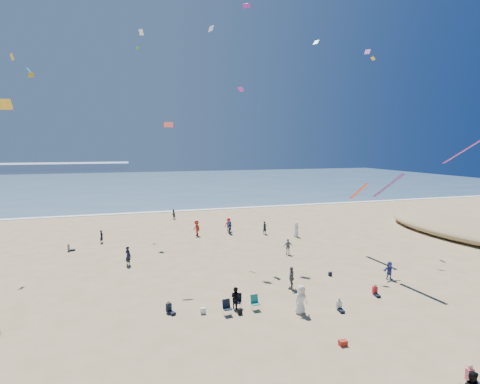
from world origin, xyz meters
name	(u,v)px	position (x,y,z in m)	size (l,w,h in m)	color
ground	(248,354)	(0.00, 0.00, 0.00)	(220.00, 220.00, 0.00)	tan
ocean	(148,183)	(0.00, 95.00, 0.03)	(220.00, 100.00, 0.06)	#476B84
surf_line	(164,212)	(0.00, 45.00, 0.04)	(220.00, 1.20, 0.08)	white
standing_flyers	(236,249)	(4.29, 16.83, 0.86)	(31.47, 46.03, 1.90)	black
seated_group	(253,294)	(2.57, 6.61, 0.42)	(24.12, 29.81, 0.84)	silver
chair_cluster	(240,304)	(1.12, 5.03, 0.50)	(2.64, 1.52, 1.00)	black
white_tote	(203,311)	(-1.32, 5.39, 0.20)	(0.35, 0.20, 0.40)	white
black_backpack	(240,311)	(0.97, 4.61, 0.19)	(0.30, 0.22, 0.38)	black
cooler	(343,343)	(5.28, -0.73, 0.15)	(0.45, 0.30, 0.30)	#B42819
navy_bag	(330,274)	(10.38, 9.35, 0.17)	(0.28, 0.18, 0.34)	black
kites_aloft	(302,105)	(9.43, 13.45, 14.60)	(37.99, 37.19, 29.12)	#821B96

